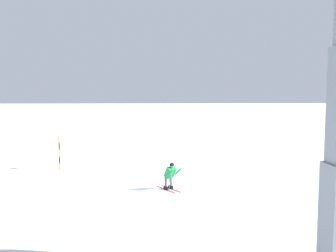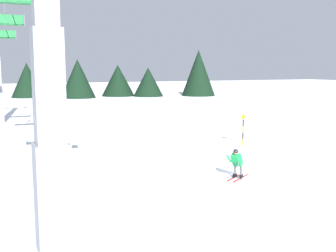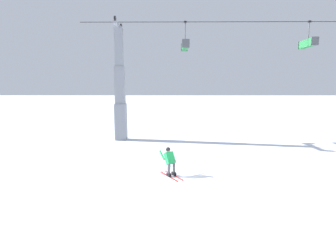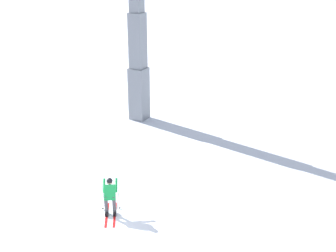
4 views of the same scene
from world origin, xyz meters
name	(u,v)px [view 2 (image 2 of 4)]	position (x,y,z in m)	size (l,w,h in m)	color
ground_plane	(248,171)	(0.00, 0.00, 0.00)	(260.00, 260.00, 0.00)	white
skier_carving_main	(237,162)	(-0.91, 1.28, 0.79)	(1.30, 1.65, 1.52)	red
lift_tower_near	(49,109)	(-4.99, 10.05, 3.92)	(0.90, 2.81, 9.55)	gray
chairlift_seat_second	(5,20)	(9.88, 10.05, 7.76)	(0.61, 2.07, 2.01)	black
chairlift_seat_middle	(0,34)	(16.93, 10.05, 7.49)	(0.61, 2.25, 2.29)	black
trail_marker_pole	(243,128)	(5.71, -3.74, 1.14)	(0.07, 0.28, 2.11)	orange
tree_line_ridge	(124,78)	(53.74, -11.96, 3.32)	(14.56, 34.99, 8.38)	black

